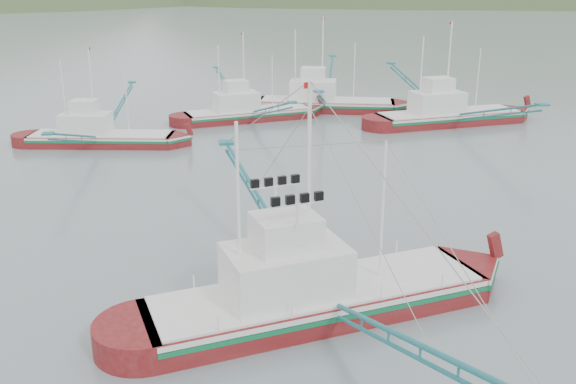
{
  "coord_description": "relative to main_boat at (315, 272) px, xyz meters",
  "views": [
    {
      "loc": [
        -4.88,
        -27.86,
        14.76
      ],
      "look_at": [
        0.0,
        6.0,
        3.2
      ],
      "focal_mm": 40.0,
      "sensor_mm": 36.0,
      "label": 1
    }
  ],
  "objects": [
    {
      "name": "ground",
      "position": [
        -0.04,
        2.21,
        -2.14
      ],
      "size": [
        1200.0,
        1200.0,
        0.0
      ],
      "primitive_type": "plane",
      "color": "slate",
      "rests_on": "ground"
    },
    {
      "name": "main_boat",
      "position": [
        0.0,
        0.0,
        0.0
      ],
      "size": [
        16.34,
        28.16,
        11.58
      ],
      "rotation": [
        0.0,
        0.0,
        0.24
      ],
      "color": "#640F10",
      "rests_on": "ground"
    },
    {
      "name": "bg_boat_right",
      "position": [
        20.98,
        37.23,
        -0.26
      ],
      "size": [
        15.9,
        27.73,
        11.31
      ],
      "rotation": [
        0.0,
        0.0,
        0.17
      ],
      "color": "#640F10",
      "rests_on": "ground"
    },
    {
      "name": "bg_boat_left",
      "position": [
        -13.84,
        33.36,
        -0.54
      ],
      "size": [
        13.45,
        23.45,
        9.57
      ],
      "rotation": [
        0.0,
        0.0,
        -0.17
      ],
      "color": "#640F10",
      "rests_on": "ground"
    },
    {
      "name": "bg_boat_far",
      "position": [
        0.46,
        42.18,
        -0.32
      ],
      "size": [
        14.1,
        24.3,
        10.0
      ],
      "rotation": [
        0.0,
        0.0,
        0.24
      ],
      "color": "#640F10",
      "rests_on": "ground"
    },
    {
      "name": "bg_boat_extra",
      "position": [
        9.68,
        45.92,
        -0.05
      ],
      "size": [
        15.97,
        27.43,
        11.31
      ],
      "rotation": [
        0.0,
        0.0,
        -0.26
      ],
      "color": "#640F10",
      "rests_on": "ground"
    }
  ]
}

